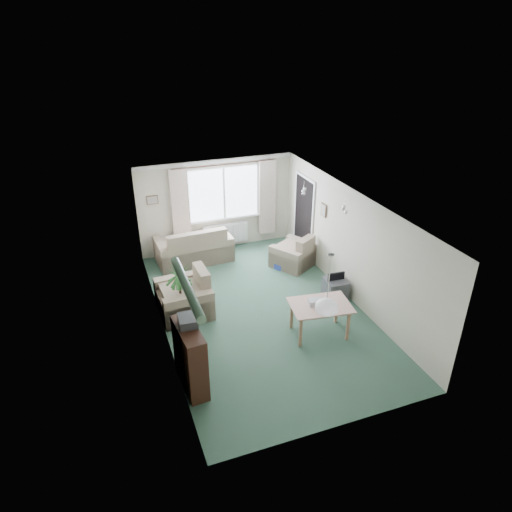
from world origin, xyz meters
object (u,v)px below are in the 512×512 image
object	(u,v)px
bookshelf	(190,358)
pet_bed	(285,263)
houseplant	(180,293)
armchair_left	(183,293)
coffee_table	(201,255)
sofa	(194,244)
armchair_corner	(294,250)
dining_table	(319,320)
tv_cube	(335,289)

from	to	relation	value
bookshelf	pet_bed	size ratio (longest dim) A/B	1.70
houseplant	pet_bed	xyz separation A→B (m)	(2.87, 1.40, -0.56)
armchair_left	coffee_table	size ratio (longest dim) A/B	1.32
sofa	armchair_left	xyz separation A→B (m)	(-0.74, -2.24, 0.02)
armchair_corner	coffee_table	bearing A→B (deg)	-56.37
armchair_corner	armchair_left	size ratio (longest dim) A/B	0.86
sofa	armchair_corner	xyz separation A→B (m)	(2.24, -1.11, -0.05)
armchair_left	pet_bed	world-z (taller)	armchair_left
armchair_left	houseplant	distance (m)	0.28
armchair_corner	dining_table	bearing A→B (deg)	44.10
pet_bed	armchair_left	bearing A→B (deg)	-156.81
armchair_left	houseplant	world-z (taller)	houseplant
dining_table	pet_bed	xyz separation A→B (m)	(0.51, 2.80, -0.25)
armchair_corner	dining_table	size ratio (longest dim) A/B	0.89
armchair_left	pet_bed	bearing A→B (deg)	110.48
armchair_corner	coffee_table	size ratio (longest dim) A/B	1.14
armchair_corner	pet_bed	xyz separation A→B (m)	(-0.20, 0.05, -0.34)
armchair_left	dining_table	xyz separation A→B (m)	(2.27, -1.61, -0.16)
coffee_table	houseplant	distance (m)	2.55
bookshelf	dining_table	distance (m)	2.68
bookshelf	houseplant	size ratio (longest dim) A/B	0.92
bookshelf	dining_table	bearing A→B (deg)	6.97
armchair_left	sofa	bearing A→B (deg)	159.14
coffee_table	pet_bed	bearing A→B (deg)	-25.73
sofa	armchair_left	bearing A→B (deg)	68.56
sofa	armchair_corner	bearing A→B (deg)	150.41
armchair_left	dining_table	size ratio (longest dim) A/B	1.04
armchair_left	tv_cube	xyz separation A→B (m)	(3.20, -0.56, -0.25)
bookshelf	houseplant	bearing A→B (deg)	77.92
houseplant	pet_bed	distance (m)	3.25
tv_cube	armchair_corner	bearing A→B (deg)	100.73
dining_table	tv_cube	bearing A→B (deg)	48.39
sofa	pet_bed	bearing A→B (deg)	149.44
tv_cube	pet_bed	world-z (taller)	tv_cube
armchair_corner	bookshelf	size ratio (longest dim) A/B	0.80
armchair_corner	houseplant	distance (m)	3.36
houseplant	dining_table	xyz separation A→B (m)	(2.37, -1.39, -0.30)
dining_table	pet_bed	distance (m)	2.85
bookshelf	houseplant	xyz separation A→B (m)	(0.25, 1.94, 0.05)
bookshelf	pet_bed	distance (m)	4.60
sofa	houseplant	world-z (taller)	houseplant
sofa	armchair_corner	size ratio (longest dim) A/B	2.00
armchair_left	tv_cube	world-z (taller)	armchair_left
armchair_corner	pet_bed	bearing A→B (deg)	-46.87
sofa	dining_table	bearing A→B (deg)	108.49
armchair_left	bookshelf	world-z (taller)	bookshelf
coffee_table	houseplant	world-z (taller)	houseplant
armchair_left	bookshelf	size ratio (longest dim) A/B	0.93
bookshelf	pet_bed	bearing A→B (deg)	42.12
armchair_corner	houseplant	world-z (taller)	houseplant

